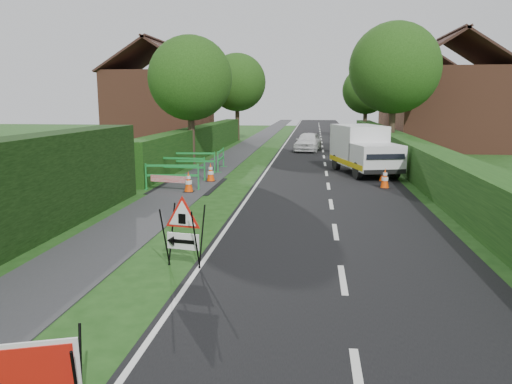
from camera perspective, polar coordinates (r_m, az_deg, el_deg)
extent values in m
plane|color=#1A3F12|center=(8.96, -6.28, -11.58)|extent=(120.00, 120.00, 0.00)
cube|color=black|center=(43.22, 7.47, 5.90)|extent=(6.00, 90.00, 0.02)
cube|color=#2D2D30|center=(43.50, 0.17, 6.01)|extent=(2.00, 90.00, 0.02)
cube|color=#14380F|center=(31.05, -6.25, 4.17)|extent=(1.00, 24.00, 1.80)
cube|color=#14380F|center=(24.75, 17.30, 2.17)|extent=(1.20, 50.00, 1.50)
cube|color=brown|center=(39.91, -10.84, 9.38)|extent=(7.00, 7.00, 5.50)
cube|color=#331E19|center=(40.60, -13.47, 14.73)|extent=(4.00, 7.40, 2.58)
cube|color=#331E19|center=(39.56, -8.53, 15.02)|extent=(4.00, 7.40, 2.58)
cube|color=#331E19|center=(40.14, -11.09, 16.44)|extent=(0.25, 7.40, 0.18)
cube|color=brown|center=(37.22, 21.06, 8.82)|extent=(7.00, 7.00, 5.50)
cube|color=#331E19|center=(36.97, 18.75, 14.92)|extent=(4.00, 7.40, 2.58)
cube|color=#331E19|center=(37.82, 24.11, 14.47)|extent=(4.00, 7.40, 2.58)
cube|color=#331E19|center=(37.47, 21.57, 16.37)|extent=(0.25, 7.40, 0.18)
cube|color=brown|center=(51.10, 18.30, 9.23)|extent=(7.00, 7.00, 5.50)
cube|color=#331E19|center=(50.88, 16.57, 13.66)|extent=(4.00, 7.40, 2.58)
cube|color=#331E19|center=(51.57, 20.51, 13.39)|extent=(4.00, 7.40, 2.58)
cube|color=#331E19|center=(51.28, 18.63, 14.75)|extent=(0.25, 7.40, 0.18)
cylinder|color=#2D2116|center=(26.97, -7.36, 6.01)|extent=(0.36, 0.36, 2.62)
sphere|color=#1C3C10|center=(26.91, -7.52, 12.78)|extent=(4.40, 4.40, 4.40)
cylinder|color=#2D2116|center=(30.48, 15.23, 6.56)|extent=(0.36, 0.36, 2.97)
sphere|color=#1C3C10|center=(30.48, 15.57, 13.51)|extent=(5.20, 5.20, 5.20)
cylinder|color=#2D2116|center=(42.63, -2.14, 7.79)|extent=(0.36, 0.36, 2.80)
sphere|color=#1C3C10|center=(42.62, -2.17, 12.42)|extent=(4.80, 4.80, 4.80)
cylinder|color=#2D2116|center=(46.36, 12.33, 7.56)|extent=(0.36, 0.36, 2.45)
sphere|color=#1C3C10|center=(46.32, 12.48, 11.28)|extent=(4.20, 4.20, 4.20)
cylinder|color=black|center=(6.02, -19.42, -18.56)|extent=(0.14, 0.33, 0.94)
cube|color=white|center=(5.91, -25.22, -18.67)|extent=(1.13, 0.50, 0.82)
cube|color=red|center=(5.90, -25.26, -18.74)|extent=(1.02, 0.45, 0.71)
cylinder|color=black|center=(10.18, -10.39, -5.16)|extent=(0.10, 0.38, 1.25)
cylinder|color=black|center=(10.44, -9.60, -4.73)|extent=(0.10, 0.38, 1.25)
cylinder|color=black|center=(9.89, -6.91, -5.52)|extent=(0.10, 0.38, 1.25)
cylinder|color=black|center=(10.17, -6.20, -5.06)|extent=(0.10, 0.38, 1.25)
cube|color=white|center=(10.17, -8.33, -5.60)|extent=(0.69, 0.15, 0.34)
cube|color=black|center=(10.15, -8.37, -5.63)|extent=(0.49, 0.10, 0.08)
cone|color=black|center=(10.27, -9.74, -5.48)|extent=(0.19, 0.23, 0.20)
cube|color=black|center=(10.03, -8.46, -3.05)|extent=(0.16, 0.04, 0.20)
cube|color=silver|center=(24.17, 11.63, 5.35)|extent=(2.59, 3.41, 1.81)
cube|color=silver|center=(22.07, 13.60, 3.89)|extent=(2.32, 2.37, 1.11)
cube|color=black|center=(21.18, 14.57, 4.32)|extent=(1.65, 0.63, 0.51)
cube|color=yellow|center=(23.11, 10.08, 3.38)|extent=(1.22, 4.49, 0.23)
cube|color=yellow|center=(23.77, 14.43, 3.41)|extent=(1.22, 4.49, 0.23)
cube|color=black|center=(21.28, 14.47, 2.26)|extent=(1.81, 0.58, 0.19)
cylinder|color=black|center=(21.80, 11.53, 2.37)|extent=(0.41, 0.78, 0.75)
cylinder|color=black|center=(22.42, 15.59, 2.42)|extent=(0.41, 0.78, 0.75)
cylinder|color=black|center=(24.64, 9.16, 3.36)|extent=(0.41, 0.78, 0.75)
cylinder|color=black|center=(25.19, 12.83, 3.38)|extent=(0.41, 0.78, 0.75)
cube|color=black|center=(19.87, 14.47, 0.45)|extent=(0.38, 0.38, 0.04)
cone|color=#FF4908|center=(19.81, 14.53, 1.57)|extent=(0.32, 0.32, 0.75)
cylinder|color=white|center=(19.82, 14.52, 1.47)|extent=(0.25, 0.25, 0.14)
cylinder|color=white|center=(19.79, 14.55, 2.00)|extent=(0.17, 0.17, 0.10)
cube|color=black|center=(21.51, 14.29, 1.20)|extent=(0.38, 0.38, 0.04)
cone|color=#FF4908|center=(21.45, 14.34, 2.24)|extent=(0.32, 0.32, 0.75)
cylinder|color=white|center=(21.46, 14.34, 2.14)|extent=(0.25, 0.25, 0.14)
cylinder|color=white|center=(21.43, 14.36, 2.63)|extent=(0.17, 0.17, 0.10)
cube|color=black|center=(24.87, 13.65, 2.44)|extent=(0.38, 0.38, 0.04)
cone|color=#FF4908|center=(24.82, 13.69, 3.34)|extent=(0.32, 0.32, 0.75)
cylinder|color=white|center=(24.83, 13.68, 3.25)|extent=(0.25, 0.25, 0.14)
cylinder|color=white|center=(24.81, 13.70, 3.68)|extent=(0.17, 0.17, 0.10)
cube|color=black|center=(18.61, -7.69, 0.03)|extent=(0.38, 0.38, 0.04)
cone|color=#FF4908|center=(18.54, -7.72, 1.23)|extent=(0.32, 0.32, 0.75)
cylinder|color=white|center=(18.55, -7.72, 1.11)|extent=(0.25, 0.25, 0.14)
cylinder|color=white|center=(18.52, -7.73, 1.68)|extent=(0.17, 0.17, 0.10)
cube|color=black|center=(20.96, -5.19, 1.25)|extent=(0.38, 0.38, 0.04)
cone|color=#FF4908|center=(20.91, -5.21, 2.31)|extent=(0.32, 0.32, 0.75)
cylinder|color=white|center=(20.91, -5.21, 2.21)|extent=(0.25, 0.25, 0.14)
cylinder|color=white|center=(20.89, -5.22, 2.72)|extent=(0.17, 0.17, 0.10)
cube|color=#198B34|center=(19.41, -12.46, 1.74)|extent=(0.05, 0.05, 1.00)
cube|color=#198B34|center=(19.02, -6.60, 1.74)|extent=(0.05, 0.05, 1.00)
cube|color=#198B34|center=(19.13, -9.60, 2.99)|extent=(2.00, 0.23, 0.08)
cube|color=#198B34|center=(19.18, -9.56, 1.89)|extent=(2.00, 0.23, 0.08)
cube|color=#198B34|center=(19.48, -12.40, 0.34)|extent=(0.09, 0.35, 0.04)
cube|color=#198B34|center=(19.10, -6.57, 0.32)|extent=(0.09, 0.35, 0.04)
cube|color=#198B34|center=(21.87, -10.93, 2.75)|extent=(0.05, 0.05, 1.00)
cube|color=#198B34|center=(21.22, -5.90, 2.65)|extent=(0.05, 0.05, 1.00)
cube|color=#198B34|center=(21.47, -8.48, 3.82)|extent=(2.00, 0.19, 0.08)
cube|color=#198B34|center=(21.52, -8.46, 2.84)|extent=(2.00, 0.19, 0.08)
cube|color=#198B34|center=(21.94, -10.89, 1.51)|extent=(0.09, 0.35, 0.04)
cube|color=#198B34|center=(21.29, -5.87, 1.37)|extent=(0.09, 0.35, 0.04)
cube|color=#198B34|center=(23.75, -9.54, 3.39)|extent=(0.05, 0.05, 1.00)
cube|color=#198B34|center=(23.39, -4.75, 3.39)|extent=(0.05, 0.05, 1.00)
cube|color=#198B34|center=(23.50, -7.18, 4.41)|extent=(2.00, 0.16, 0.08)
cube|color=#198B34|center=(23.54, -7.16, 3.52)|extent=(2.00, 0.16, 0.08)
cube|color=#198B34|center=(23.82, -9.50, 2.25)|extent=(0.08, 0.35, 0.04)
cube|color=#198B34|center=(23.45, -4.73, 2.23)|extent=(0.08, 0.35, 0.04)
cube|color=#198B34|center=(23.48, -4.38, 3.43)|extent=(0.05, 0.05, 1.00)
cube|color=#198B34|center=(25.45, -3.74, 3.97)|extent=(0.05, 0.05, 1.00)
cube|color=#198B34|center=(24.42, -4.06, 4.69)|extent=(0.15, 2.00, 0.08)
cube|color=#198B34|center=(24.46, -4.05, 3.83)|extent=(0.15, 2.00, 0.08)
cube|color=#198B34|center=(23.55, -4.36, 2.27)|extent=(0.35, 0.08, 0.04)
cube|color=#198B34|center=(25.51, -3.73, 2.90)|extent=(0.35, 0.08, 0.04)
cube|color=red|center=(19.05, -9.93, 0.14)|extent=(1.48, 0.34, 0.25)
imported|color=white|center=(33.69, 5.98, 5.75)|extent=(2.00, 3.91, 1.27)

